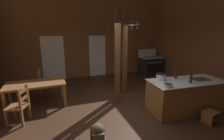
# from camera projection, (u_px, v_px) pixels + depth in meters

# --- Properties ---
(ground_plane) EXTENTS (8.54, 8.89, 0.10)m
(ground_plane) POSITION_uv_depth(u_px,v_px,m) (121.00, 114.00, 4.62)
(ground_plane) COLOR #382316
(wall_back) EXTENTS (8.54, 0.14, 4.59)m
(wall_back) POSITION_uv_depth(u_px,v_px,m) (89.00, 31.00, 7.82)
(wall_back) COLOR brown
(wall_back) RESTS_ON ground_plane
(glazed_door_back_left) EXTENTS (1.00, 0.01, 2.05)m
(glazed_door_back_left) POSITION_uv_depth(u_px,v_px,m) (53.00, 58.00, 7.48)
(glazed_door_back_left) COLOR white
(glazed_door_back_left) RESTS_ON ground_plane
(glazed_panel_back_right) EXTENTS (0.84, 0.01, 2.05)m
(glazed_panel_back_right) POSITION_uv_depth(u_px,v_px,m) (98.00, 56.00, 8.18)
(glazed_panel_back_right) COLOR white
(glazed_panel_back_right) RESTS_ON ground_plane
(kitchen_island) EXTENTS (2.22, 1.10, 0.91)m
(kitchen_island) POSITION_uv_depth(u_px,v_px,m) (185.00, 95.00, 4.65)
(kitchen_island) COLOR brown
(kitchen_island) RESTS_ON ground_plane
(stove_range) EXTENTS (1.18, 0.87, 1.32)m
(stove_range) POSITION_uv_depth(u_px,v_px,m) (151.00, 65.00, 8.61)
(stove_range) COLOR black
(stove_range) RESTS_ON ground_plane
(support_post_with_pot_rack) EXTENTS (0.68, 0.22, 2.94)m
(support_post_with_pot_rack) POSITION_uv_depth(u_px,v_px,m) (126.00, 51.00, 5.74)
(support_post_with_pot_rack) COLOR brown
(support_post_with_pot_rack) RESTS_ON ground_plane
(support_post_center) EXTENTS (0.14, 0.14, 2.94)m
(support_post_center) POSITION_uv_depth(u_px,v_px,m) (117.00, 58.00, 4.86)
(support_post_center) COLOR brown
(support_post_center) RESTS_ON ground_plane
(step_stool) EXTENTS (0.40, 0.33, 0.30)m
(step_stool) POSITION_uv_depth(u_px,v_px,m) (210.00, 116.00, 4.06)
(step_stool) COLOR brown
(step_stool) RESTS_ON ground_plane
(dining_table) EXTENTS (1.74, 0.98, 0.74)m
(dining_table) POSITION_uv_depth(u_px,v_px,m) (36.00, 86.00, 4.89)
(dining_table) COLOR brown
(dining_table) RESTS_ON ground_plane
(ladderback_chair_near_window) EXTENTS (0.56, 0.56, 0.95)m
(ladderback_chair_near_window) POSITION_uv_depth(u_px,v_px,m) (19.00, 106.00, 4.01)
(ladderback_chair_near_window) COLOR brown
(ladderback_chair_near_window) RESTS_ON ground_plane
(ladderback_chair_by_post) EXTENTS (0.46, 0.46, 0.95)m
(ladderback_chair_by_post) POSITION_uv_depth(u_px,v_px,m) (44.00, 83.00, 5.74)
(ladderback_chair_by_post) COLOR brown
(ladderback_chair_by_post) RESTS_ON ground_plane
(backpack) EXTENTS (0.34, 0.36, 0.60)m
(backpack) POSITION_uv_depth(u_px,v_px,m) (98.00, 137.00, 3.03)
(backpack) COLOR #4C4233
(backpack) RESTS_ON ground_plane
(stockpot_on_counter) EXTENTS (0.35, 0.28, 0.19)m
(stockpot_on_counter) POSITION_uv_depth(u_px,v_px,m) (161.00, 77.00, 4.56)
(stockpot_on_counter) COLOR silver
(stockpot_on_counter) RESTS_ON kitchen_island
(mixing_bowl_on_counter) EXTENTS (0.22, 0.22, 0.08)m
(mixing_bowl_on_counter) POSITION_uv_depth(u_px,v_px,m) (168.00, 85.00, 4.01)
(mixing_bowl_on_counter) COLOR #B2A893
(mixing_bowl_on_counter) RESTS_ON kitchen_island
(bottle_tall_on_counter) EXTENTS (0.07, 0.07, 0.33)m
(bottle_tall_on_counter) POSITION_uv_depth(u_px,v_px,m) (191.00, 78.00, 4.30)
(bottle_tall_on_counter) COLOR #1E2328
(bottle_tall_on_counter) RESTS_ON kitchen_island
(bottle_short_on_counter) EXTENTS (0.08, 0.08, 0.30)m
(bottle_short_on_counter) POSITION_uv_depth(u_px,v_px,m) (175.00, 74.00, 4.73)
(bottle_short_on_counter) COLOR #1E2328
(bottle_short_on_counter) RESTS_ON kitchen_island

